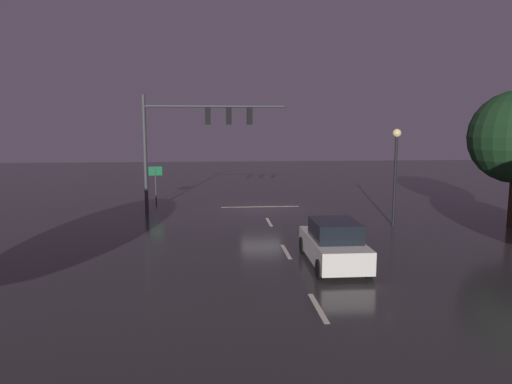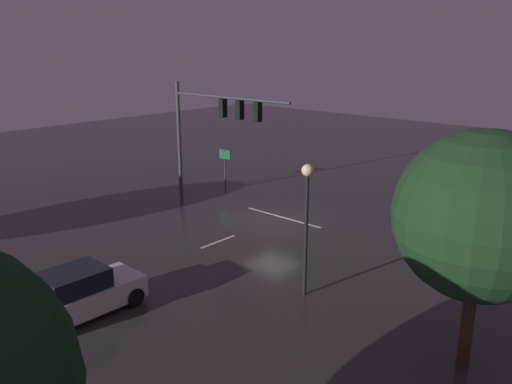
% 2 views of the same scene
% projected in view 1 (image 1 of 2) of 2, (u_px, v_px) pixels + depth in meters
% --- Properties ---
extents(ground_plane, '(80.00, 80.00, 0.00)m').
position_uv_depth(ground_plane, '(262.00, 209.00, 28.95)').
color(ground_plane, '#2D2B2B').
extents(traffic_signal_assembly, '(8.41, 0.47, 6.95)m').
position_uv_depth(traffic_signal_assembly, '(196.00, 128.00, 27.57)').
color(traffic_signal_assembly, '#383A3D').
rests_on(traffic_signal_assembly, ground_plane).
extents(lane_dash_far, '(0.16, 2.20, 0.01)m').
position_uv_depth(lane_dash_far, '(269.00, 222.00, 25.01)').
color(lane_dash_far, beige).
rests_on(lane_dash_far, ground_plane).
extents(lane_dash_mid, '(0.16, 2.20, 0.01)m').
position_uv_depth(lane_dash_mid, '(286.00, 252.00, 19.09)').
color(lane_dash_mid, beige).
rests_on(lane_dash_mid, ground_plane).
extents(lane_dash_near, '(0.16, 2.20, 0.01)m').
position_uv_depth(lane_dash_near, '(318.00, 308.00, 13.17)').
color(lane_dash_near, beige).
rests_on(lane_dash_near, ground_plane).
extents(stop_bar, '(5.00, 0.16, 0.01)m').
position_uv_depth(stop_bar, '(260.00, 207.00, 29.78)').
color(stop_bar, beige).
rests_on(stop_bar, ground_plane).
extents(car_approaching, '(1.93, 4.38, 1.70)m').
position_uv_depth(car_approaching, '(334.00, 244.00, 17.15)').
color(car_approaching, silver).
rests_on(car_approaching, ground_plane).
extents(street_lamp_left_kerb, '(0.44, 0.44, 4.99)m').
position_uv_depth(street_lamp_left_kerb, '(396.00, 158.00, 23.51)').
color(street_lamp_left_kerb, black).
rests_on(street_lamp_left_kerb, ground_plane).
extents(route_sign, '(0.90, 0.15, 2.48)m').
position_uv_depth(route_sign, '(156.00, 176.00, 31.34)').
color(route_sign, '#383A3D').
rests_on(route_sign, ground_plane).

